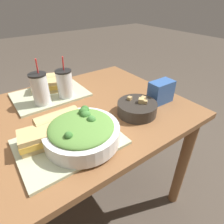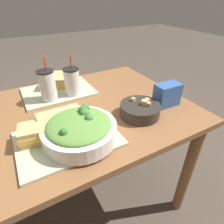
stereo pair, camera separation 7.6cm
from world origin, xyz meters
TOP-DOWN VIEW (x-y plane):
  - ground_plane at (0.00, 0.00)m, footprint 12.00×12.00m
  - dining_table at (0.00, 0.00)m, footprint 1.29×0.82m
  - tray_near at (-0.02, -0.19)m, footprint 0.38×0.28m
  - tray_far at (0.07, 0.23)m, footprint 0.38×0.28m
  - salad_bowl at (0.03, -0.22)m, footprint 0.28×0.28m
  - soup_bowl at (0.33, -0.19)m, footprint 0.19×0.19m
  - sandwich_near at (-0.12, -0.15)m, footprint 0.15×0.11m
  - baguette_near at (-0.02, -0.09)m, footprint 0.17×0.08m
  - sandwich_far at (0.06, 0.28)m, footprint 0.17×0.14m
  - baguette_far at (0.10, 0.33)m, footprint 0.15×0.12m
  - drink_cup_dark at (0.00, 0.15)m, footprint 0.08×0.08m
  - drink_cup_red at (0.13, 0.15)m, footprint 0.08×0.08m
  - chip_bag at (0.51, -0.17)m, footprint 0.13×0.08m

SIDE VIEW (x-z plane):
  - ground_plane at x=0.00m, z-range 0.00..0.00m
  - dining_table at x=0.00m, z-range 0.26..0.98m
  - tray_near at x=-0.02m, z-range 0.72..0.73m
  - tray_far at x=0.07m, z-range 0.72..0.73m
  - soup_bowl at x=0.33m, z-range 0.71..0.79m
  - sandwich_near at x=-0.12m, z-range 0.73..0.79m
  - sandwich_far at x=0.06m, z-range 0.73..0.79m
  - baguette_near at x=-0.02m, z-range 0.73..0.81m
  - baguette_far at x=0.10m, z-range 0.73..0.81m
  - salad_bowl at x=0.03m, z-range 0.72..0.83m
  - chip_bag at x=0.51m, z-range 0.72..0.83m
  - drink_cup_red at x=0.13m, z-range 0.69..0.91m
  - drink_cup_dark at x=0.00m, z-range 0.69..0.92m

